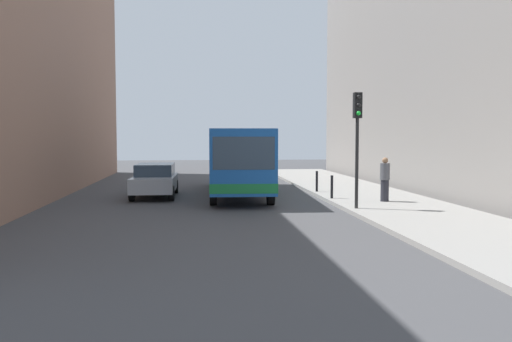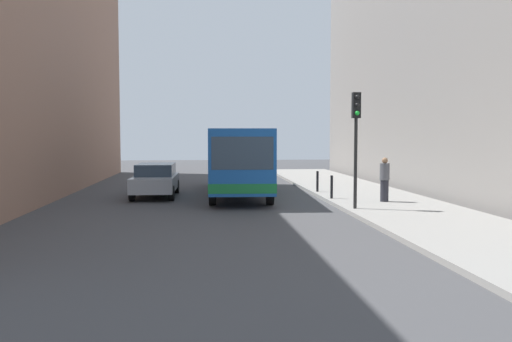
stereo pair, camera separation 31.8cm
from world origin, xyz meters
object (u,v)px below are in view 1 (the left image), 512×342
Objects in this scene: pedestrian_near_signal at (385,179)px; bus at (238,157)px; car_beside_bus at (155,179)px; traffic_light at (357,128)px; bollard_mid at (317,181)px; bollard_near at (332,187)px.

bus is at bearing 145.02° from pedestrian_near_signal.
traffic_light reaches higher than car_beside_bus.
car_beside_bus is 4.67× the size of bollard_mid.
pedestrian_near_signal is at bearing 141.97° from bus.
bus is 2.51× the size of car_beside_bus.
bus reaches higher than pedestrian_near_signal.
pedestrian_near_signal is at bearing -34.15° from bollard_near.
bollard_near is 1.00× the size of bollard_mid.
traffic_light is 3.23m from pedestrian_near_signal.
bollard_near is at bearing 139.16° from bus.
bollard_near is at bearing -90.00° from bollard_mid.
bollard_near and bollard_mid have the same top height.
bus is 2.71× the size of traffic_light.
pedestrian_near_signal is (1.81, -4.01, 0.39)m from bollard_mid.
bus is 11.70× the size of bollard_near.
bollard_near is 2.78m from bollard_mid.
bus is 3.82m from bollard_mid.
traffic_light is 6.35m from bollard_mid.
bollard_mid is (0.00, 2.78, 0.00)m from bollard_near.
pedestrian_near_signal reaches higher than car_beside_bus.
bus is 7.60m from traffic_light.
bus is 5.07m from bollard_near.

